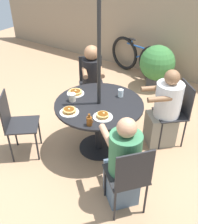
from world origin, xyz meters
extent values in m
plane|color=tan|center=(0.00, 0.00, 0.00)|extent=(12.00, 12.00, 0.00)
cube|color=gray|center=(0.00, 2.84, 0.92)|extent=(10.00, 0.06, 1.83)
cylinder|color=black|center=(0.00, 0.00, 0.01)|extent=(0.57, 0.57, 0.01)
cylinder|color=black|center=(0.00, 0.00, 0.36)|extent=(0.11, 0.11, 0.72)
cylinder|color=black|center=(0.00, 0.00, 0.73)|extent=(1.16, 1.16, 0.03)
cylinder|color=black|center=(0.00, 0.00, 1.01)|extent=(0.05, 0.05, 2.02)
cylinder|color=#232326|center=(-0.75, -0.40, 0.23)|extent=(0.02, 0.02, 0.46)
cylinder|color=#232326|center=(-0.54, -0.67, 0.23)|extent=(0.02, 0.02, 0.46)
cylinder|color=#232326|center=(-1.02, -0.62, 0.23)|extent=(0.02, 0.02, 0.46)
cylinder|color=#232326|center=(-0.80, -0.88, 0.23)|extent=(0.02, 0.02, 0.46)
cube|color=#232326|center=(-0.78, -0.64, 0.47)|extent=(0.56, 0.56, 0.02)
cube|color=#232326|center=(-0.92, -0.77, 0.70)|extent=(0.26, 0.30, 0.44)
cylinder|color=#232326|center=(0.53, -0.67, 0.23)|extent=(0.02, 0.02, 0.46)
cylinder|color=#232326|center=(0.75, -0.41, 0.23)|extent=(0.02, 0.02, 0.46)
cylinder|color=#232326|center=(0.79, -0.89, 0.23)|extent=(0.02, 0.02, 0.46)
cylinder|color=#232326|center=(1.01, -0.63, 0.23)|extent=(0.02, 0.02, 0.46)
cube|color=#232326|center=(0.77, -0.65, 0.47)|extent=(0.56, 0.56, 0.02)
cube|color=#232326|center=(0.92, -0.77, 0.70)|extent=(0.26, 0.30, 0.44)
cube|color=slate|center=(0.69, -0.58, 0.23)|extent=(0.47, 0.47, 0.46)
cylinder|color=#38754C|center=(0.73, -0.61, 0.70)|extent=(0.33, 0.33, 0.48)
sphere|color=tan|center=(0.73, -0.61, 1.03)|extent=(0.20, 0.20, 0.20)
cylinder|color=tan|center=(0.49, -0.58, 0.81)|extent=(0.30, 0.27, 0.07)
cylinder|color=tan|center=(0.66, -0.38, 0.81)|extent=(0.30, 0.27, 0.07)
cylinder|color=#232326|center=(0.73, 0.45, 0.23)|extent=(0.02, 0.02, 0.46)
cylinder|color=#232326|center=(0.50, 0.70, 0.23)|extent=(0.02, 0.02, 0.46)
cylinder|color=#232326|center=(0.98, 0.68, 0.23)|extent=(0.02, 0.02, 0.46)
cylinder|color=#232326|center=(0.74, 0.93, 0.23)|extent=(0.02, 0.02, 0.46)
cube|color=#232326|center=(0.74, 0.69, 0.47)|extent=(0.57, 0.57, 0.02)
cube|color=#232326|center=(0.88, 0.82, 0.70)|extent=(0.27, 0.29, 0.44)
cube|color=gray|center=(0.65, 0.61, 0.23)|extent=(0.51, 0.51, 0.46)
cylinder|color=white|center=(0.69, 0.65, 0.71)|extent=(0.36, 0.36, 0.49)
sphere|color=brown|center=(0.69, 0.65, 1.04)|extent=(0.20, 0.20, 0.20)
cylinder|color=brown|center=(0.65, 0.41, 0.82)|extent=(0.28, 0.26, 0.07)
cylinder|color=brown|center=(0.45, 0.62, 0.82)|extent=(0.28, 0.26, 0.07)
cylinder|color=#232326|center=(-0.42, 0.74, 0.23)|extent=(0.02, 0.02, 0.46)
cylinder|color=#232326|center=(-0.68, 0.52, 0.23)|extent=(0.02, 0.02, 0.46)
cylinder|color=#232326|center=(-0.64, 1.00, 0.23)|extent=(0.02, 0.02, 0.46)
cylinder|color=#232326|center=(-0.90, 0.78, 0.23)|extent=(0.02, 0.02, 0.46)
cube|color=#232326|center=(-0.66, 0.76, 0.47)|extent=(0.57, 0.57, 0.02)
cube|color=#232326|center=(-0.79, 0.91, 0.70)|extent=(0.30, 0.26, 0.44)
cube|color=beige|center=(-0.59, 0.68, 0.23)|extent=(0.43, 0.44, 0.46)
cylinder|color=black|center=(-0.62, 0.72, 0.72)|extent=(0.31, 0.31, 0.51)
sphere|color=#A3704C|center=(-0.62, 0.72, 1.07)|extent=(0.23, 0.23, 0.23)
cylinder|color=#A3704C|center=(-0.40, 0.65, 0.84)|extent=(0.27, 0.29, 0.07)
cylinder|color=#A3704C|center=(-0.59, 0.49, 0.84)|extent=(0.27, 0.29, 0.07)
cylinder|color=white|center=(-0.40, 0.02, 0.75)|extent=(0.24, 0.24, 0.01)
cylinder|color=tan|center=(-0.40, 0.02, 0.76)|extent=(0.18, 0.18, 0.01)
cylinder|color=tan|center=(-0.40, 0.02, 0.77)|extent=(0.18, 0.18, 0.01)
cylinder|color=tan|center=(-0.40, 0.02, 0.79)|extent=(0.19, 0.19, 0.01)
ellipsoid|color=brown|center=(-0.40, 0.02, 0.79)|extent=(0.14, 0.13, 0.00)
cube|color=#F4E084|center=(-0.40, 0.03, 0.80)|extent=(0.02, 0.02, 0.01)
cylinder|color=white|center=(0.22, -0.24, 0.75)|extent=(0.24, 0.24, 0.01)
cylinder|color=tan|center=(0.22, -0.24, 0.76)|extent=(0.15, 0.15, 0.01)
cylinder|color=tan|center=(0.21, -0.24, 0.78)|extent=(0.15, 0.15, 0.01)
cylinder|color=tan|center=(0.22, -0.25, 0.79)|extent=(0.15, 0.15, 0.01)
ellipsoid|color=brown|center=(0.22, -0.24, 0.80)|extent=(0.12, 0.11, 0.00)
cube|color=#F4E084|center=(0.23, -0.24, 0.81)|extent=(0.03, 0.03, 0.01)
cylinder|color=white|center=(-0.18, -0.39, 0.75)|extent=(0.24, 0.24, 0.01)
cylinder|color=tan|center=(-0.18, -0.38, 0.76)|extent=(0.17, 0.17, 0.01)
cylinder|color=tan|center=(-0.18, -0.38, 0.77)|extent=(0.15, 0.15, 0.01)
cylinder|color=tan|center=(-0.17, -0.38, 0.78)|extent=(0.16, 0.16, 0.01)
cylinder|color=tan|center=(-0.17, -0.39, 0.79)|extent=(0.16, 0.16, 0.01)
ellipsoid|color=brown|center=(-0.18, -0.39, 0.80)|extent=(0.13, 0.12, 0.00)
cube|color=#F4E084|center=(-0.17, -0.40, 0.81)|extent=(0.03, 0.03, 0.01)
cylinder|color=brown|center=(0.18, -0.46, 0.80)|extent=(0.07, 0.07, 0.11)
cylinder|color=brown|center=(0.18, -0.46, 0.87)|extent=(0.03, 0.03, 0.05)
torus|color=brown|center=(0.21, -0.46, 0.81)|extent=(0.05, 0.01, 0.05)
cylinder|color=beige|center=(-0.32, -0.14, 0.79)|extent=(0.09, 0.09, 0.10)
cylinder|color=white|center=(-0.32, -0.14, 0.84)|extent=(0.09, 0.09, 0.01)
cylinder|color=silver|center=(0.14, 0.31, 0.80)|extent=(0.07, 0.07, 0.10)
torus|color=black|center=(-1.08, 2.62, 0.38)|extent=(0.75, 0.25, 0.75)
torus|color=black|center=(-0.28, 2.42, 0.38)|extent=(0.75, 0.25, 0.75)
cylinder|color=#1E4C93|center=(-0.68, 2.52, 0.63)|extent=(0.66, 0.20, 0.03)
cylinder|color=#1E4C93|center=(-0.52, 2.48, 0.50)|extent=(0.50, 0.16, 0.29)
cylinder|color=#1E4C93|center=(-0.88, 2.57, 0.68)|extent=(0.03, 0.03, 0.10)
ellipsoid|color=black|center=(-0.88, 2.57, 0.75)|extent=(0.21, 0.12, 0.04)
cylinder|color=#1E4C93|center=(-0.32, 2.43, 0.70)|extent=(0.13, 0.43, 0.03)
cylinder|color=#3D3D3F|center=(-0.12, 2.20, 0.11)|extent=(0.35, 0.35, 0.22)
sphere|color=#387538|center=(-0.12, 2.20, 0.51)|extent=(0.69, 0.69, 0.69)
camera|label=1|loc=(1.61, -2.39, 2.50)|focal=42.00mm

